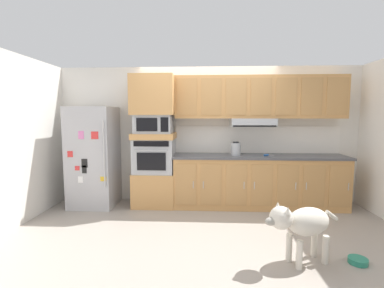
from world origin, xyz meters
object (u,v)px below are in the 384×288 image
Objects in this scene: dog at (302,223)px; dog_food_bowl at (358,261)px; refrigerator at (94,157)px; microwave at (154,124)px; screwdriver at (267,155)px; built_in_oven at (154,156)px; electric_kettle at (236,149)px.

dog is 0.76m from dog_food_bowl.
refrigerator is 4.16m from dog_food_bowl.
refrigerator is 1.94× the size of dog.
refrigerator is 2.73× the size of microwave.
screwdriver is 0.84× the size of dog_food_bowl.
dog is (1.95, -1.90, -1.00)m from microwave.
dog is at bearing -44.18° from microwave.
built_in_oven reaches higher than dog.
refrigerator reaches higher than dog.
screwdriver is 0.54m from electric_kettle.
electric_kettle is at bearing -1.89° from built_in_oven.
electric_kettle is at bearing -95.50° from dog.
screwdriver is 1.87m from dog.
dog is (-0.01, -1.81, -0.48)m from screwdriver.
dog is at bearing -44.18° from built_in_oven.
dog_food_bowl is (3.66, -1.80, -0.85)m from refrigerator.
built_in_oven is at bearing 144.11° from dog_food_bowl.
microwave is at bearing 144.11° from dog_food_bowl.
dog_food_bowl is (1.14, -1.82, -1.00)m from electric_kettle.
electric_kettle is (-0.53, 0.04, 0.10)m from screwdriver.
dog_food_bowl is at bearing -57.82° from electric_kettle.
built_in_oven is at bearing 178.11° from electric_kettle.
refrigerator reaches higher than microwave.
dog is (0.52, -1.85, -0.58)m from electric_kettle.
microwave reaches higher than screwdriver.
electric_kettle is (1.43, -0.05, -0.43)m from microwave.
dog is at bearing -31.11° from refrigerator.
dog_food_bowl is at bearing -35.89° from microwave.
microwave reaches higher than dog.
microwave is 2.03m from screwdriver.
electric_kettle is at bearing 175.85° from screwdriver.
screwdriver is at bearing -111.40° from dog.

